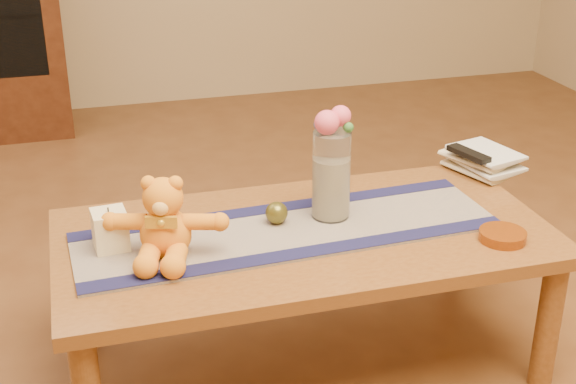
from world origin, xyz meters
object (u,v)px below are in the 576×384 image
object	(u,v)px
tv_remote	(469,154)
amber_dish	(503,236)
teddy_bear	(165,217)
pillar_candle	(110,230)
book_bottom	(464,174)
bronze_ball	(277,213)
glass_vase	(331,175)

from	to	relation	value
tv_remote	amber_dish	distance (m)	0.45
teddy_bear	pillar_candle	world-z (taller)	teddy_bear
pillar_candle	tv_remote	xyz separation A→B (m)	(1.16, 0.19, 0.02)
book_bottom	bronze_ball	bearing A→B (deg)	174.17
teddy_bear	glass_vase	distance (m)	0.50
teddy_bear	glass_vase	bearing A→B (deg)	27.41
teddy_bear	pillar_candle	bearing A→B (deg)	168.95
teddy_bear	bronze_ball	bearing A→B (deg)	32.34
teddy_bear	bronze_ball	distance (m)	0.35
book_bottom	tv_remote	distance (m)	0.08
bronze_ball	amber_dish	world-z (taller)	bronze_ball
amber_dish	glass_vase	bearing A→B (deg)	147.57
teddy_bear	bronze_ball	size ratio (longest dim) A/B	4.83
bronze_ball	glass_vase	bearing A→B (deg)	0.58
pillar_candle	tv_remote	world-z (taller)	pillar_candle
pillar_candle	amber_dish	bearing A→B (deg)	-12.96
book_bottom	glass_vase	bearing A→B (deg)	178.20
book_bottom	tv_remote	world-z (taller)	tv_remote
glass_vase	book_bottom	distance (m)	0.57
pillar_candle	bronze_ball	distance (m)	0.47
bronze_ball	book_bottom	bearing A→B (deg)	14.31
teddy_bear	book_bottom	xyz separation A→B (m)	(1.02, 0.27, -0.10)
teddy_bear	tv_remote	world-z (taller)	teddy_bear
teddy_bear	glass_vase	world-z (taller)	glass_vase
tv_remote	pillar_candle	bearing A→B (deg)	172.02
bronze_ball	amber_dish	xyz separation A→B (m)	(0.58, -0.26, -0.03)
glass_vase	teddy_bear	bearing A→B (deg)	-169.07
bronze_ball	tv_remote	bearing A→B (deg)	13.51
tv_remote	amber_dish	world-z (taller)	tv_remote
pillar_candle	teddy_bear	bearing A→B (deg)	-27.53
glass_vase	bronze_ball	world-z (taller)	glass_vase
glass_vase	pillar_candle	bearing A→B (deg)	-177.96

